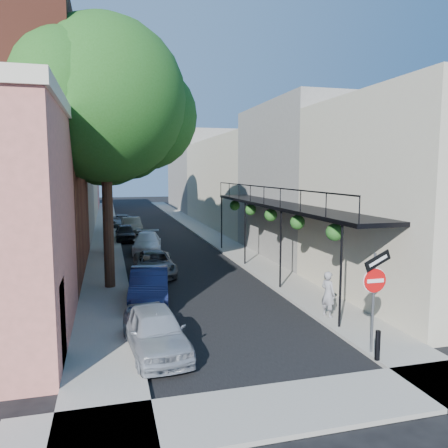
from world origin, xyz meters
TOP-DOWN VIEW (x-y plane):
  - ground at (0.00, 0.00)m, footprint 160.00×160.00m
  - road_surface at (0.00, 30.00)m, footprint 6.00×64.00m
  - sidewalk_left at (-4.00, 30.00)m, footprint 2.00×64.00m
  - sidewalk_right at (4.00, 30.00)m, footprint 2.00×64.00m
  - sidewalk_cross at (0.00, -1.00)m, footprint 12.00×2.00m
  - buildings_left at (-9.30, 28.76)m, footprint 10.10×59.10m
  - buildings_right at (8.99, 29.49)m, footprint 9.80×55.00m
  - sign_post at (3.16, 0.97)m, footprint 0.89×0.17m
  - bollard at (3.00, 0.50)m, footprint 0.14×0.14m
  - oak_near at (-3.37, 10.26)m, footprint 7.48×6.80m
  - oak_mid at (-3.42, 18.23)m, footprint 6.60×6.00m
  - oak_far at (-3.35, 27.27)m, footprint 7.70×7.00m
  - parked_car_a at (-2.60, 2.78)m, footprint 1.87×3.91m
  - parked_car_b at (-2.33, 7.53)m, footprint 1.91×4.23m
  - parked_car_c at (-1.66, 12.13)m, footprint 2.00×4.18m
  - parked_car_d at (-1.46, 18.43)m, footprint 2.22×4.42m
  - parked_car_e at (-2.60, 23.39)m, footprint 1.45×3.60m
  - parked_car_f at (-1.94, 27.46)m, footprint 1.61×4.02m
  - parked_car_g at (-2.58, 31.76)m, footprint 2.10×4.16m
  - pedestrian at (3.42, 4.00)m, footprint 0.54×0.67m

SIDE VIEW (x-z plane):
  - ground at x=0.00m, z-range 0.00..0.00m
  - road_surface at x=0.00m, z-range 0.00..0.01m
  - sidewalk_left at x=-4.00m, z-range 0.00..0.12m
  - sidewalk_right at x=4.00m, z-range 0.00..0.12m
  - sidewalk_cross at x=0.00m, z-range 0.00..0.12m
  - bollard at x=3.00m, z-range 0.12..0.92m
  - parked_car_g at x=-2.58m, z-range 0.00..1.13m
  - parked_car_c at x=-1.66m, z-range 0.00..1.15m
  - parked_car_e at x=-2.60m, z-range 0.00..1.23m
  - parked_car_d at x=-1.46m, z-range 0.00..1.23m
  - parked_car_a at x=-2.60m, z-range 0.00..1.29m
  - parked_car_f at x=-1.94m, z-range 0.00..1.30m
  - parked_car_b at x=-2.33m, z-range 0.00..1.35m
  - pedestrian at x=3.42m, z-range 0.12..1.70m
  - sign_post at x=3.16m, z-range 0.54..3.53m
  - buildings_right at x=8.99m, z-range -0.58..9.42m
  - buildings_left at x=-9.30m, z-range -1.06..10.94m
  - oak_mid at x=-3.42m, z-range 1.96..12.16m
  - oak_near at x=-3.37m, z-range 2.17..13.59m
  - oak_far at x=-3.35m, z-range 2.31..14.21m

